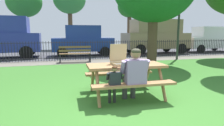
{
  "coord_description": "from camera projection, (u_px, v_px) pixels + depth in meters",
  "views": [
    {
      "loc": [
        -1.28,
        -3.41,
        1.5
      ],
      "look_at": [
        -0.04,
        1.14,
        0.75
      ],
      "focal_mm": 30.4,
      "sensor_mm": 36.0,
      "label": 1
    }
  ],
  "objects": [
    {
      "name": "lamp_post_walkway",
      "position": [
        179.0,
        16.0,
        10.58
      ],
      "size": [
        0.28,
        0.28,
        4.0
      ],
      "color": "#2D382D",
      "rests_on": "ground"
    },
    {
      "name": "far_tree_center",
      "position": [
        70.0,
        0.0,
        17.95
      ],
      "size": [
        3.06,
        3.06,
        6.07
      ],
      "color": "brown",
      "rests_on": "ground"
    },
    {
      "name": "far_tree_midright",
      "position": [
        129.0,
        8.0,
        19.6
      ],
      "size": [
        2.45,
        2.45,
        5.31
      ],
      "color": "brown",
      "rests_on": "ground"
    },
    {
      "name": "picnic_table_foreground",
      "position": [
        126.0,
        71.0,
        4.48
      ],
      "size": [
        1.84,
        1.53,
        0.79
      ],
      "color": "#9C6F46",
      "rests_on": "ground"
    },
    {
      "name": "iron_fence_streetside",
      "position": [
        84.0,
        50.0,
        10.68
      ],
      "size": [
        23.29,
        0.03,
        1.07
      ],
      "color": "black",
      "rests_on": "ground"
    },
    {
      "name": "ground",
      "position": [
        109.0,
        87.0,
        5.39
      ],
      "size": [
        28.0,
        11.29,
        0.02
      ],
      "primitive_type": "cube",
      "color": "#3A742B"
    },
    {
      "name": "adult_at_table",
      "position": [
        134.0,
        73.0,
        4.0
      ],
      "size": [
        0.62,
        0.6,
        1.19
      ],
      "color": "#3F3F3F",
      "rests_on": "ground"
    },
    {
      "name": "pizza_box_open",
      "position": [
        120.0,
        60.0,
        4.42
      ],
      "size": [
        0.44,
        0.49,
        0.47
      ],
      "color": "tan",
      "rests_on": "picnic_table_foreground"
    },
    {
      "name": "cobblestone_walkway",
      "position": [
        86.0,
        62.0,
        10.1
      ],
      "size": [
        28.0,
        1.4,
        0.01
      ],
      "primitive_type": "cube",
      "color": "slate"
    },
    {
      "name": "pizza_slice_on_table",
      "position": [
        138.0,
        64.0,
        4.47
      ],
      "size": [
        0.25,
        0.17,
        0.02
      ],
      "color": "#E8C950",
      "rests_on": "picnic_table_foreground"
    },
    {
      "name": "far_tree_right",
      "position": [
        161.0,
        8.0,
        20.54
      ],
      "size": [
        2.41,
        2.41,
        5.37
      ],
      "color": "brown",
      "rests_on": "ground"
    },
    {
      "name": "parked_car_center",
      "position": [
        83.0,
        40.0,
        12.53
      ],
      "size": [
        3.98,
        1.99,
        1.98
      ],
      "color": "navy",
      "rests_on": "ground"
    },
    {
      "name": "parked_car_right",
      "position": [
        155.0,
        36.0,
        13.85
      ],
      "size": [
        4.74,
        2.14,
        2.46
      ],
      "color": "#99825E",
      "rests_on": "ground"
    },
    {
      "name": "park_bench_center",
      "position": [
        75.0,
        54.0,
        9.76
      ],
      "size": [
        1.61,
        0.51,
        0.85
      ],
      "color": "brown",
      "rests_on": "ground"
    },
    {
      "name": "far_tree_midleft",
      "position": [
        24.0,
        2.0,
        16.99
      ],
      "size": [
        3.08,
        3.08,
        5.68
      ],
      "color": "brown",
      "rests_on": "ground"
    },
    {
      "name": "child_at_table",
      "position": [
        114.0,
        82.0,
        3.89
      ],
      "size": [
        0.33,
        0.32,
        0.85
      ],
      "color": "#2B2B2B",
      "rests_on": "ground"
    },
    {
      "name": "street_asphalt",
      "position": [
        78.0,
        53.0,
        14.32
      ],
      "size": [
        28.0,
        7.44,
        0.01
      ],
      "primitive_type": "cube",
      "color": "#424247"
    },
    {
      "name": "parked_car_far_right",
      "position": [
        209.0,
        39.0,
        15.12
      ],
      "size": [
        3.98,
        1.98,
        1.98
      ],
      "color": "silver",
      "rests_on": "ground"
    }
  ]
}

